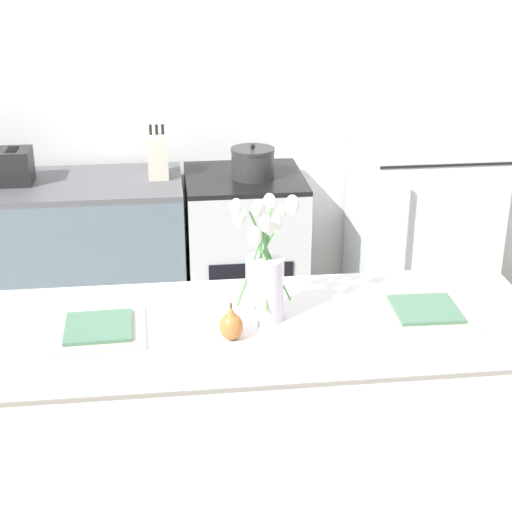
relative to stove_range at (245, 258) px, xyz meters
The scene contains 12 objects.
back_wall 0.98m from the stove_range, 104.01° to the left, with size 5.20×0.08×2.70m.
kitchen_island 1.60m from the stove_range, 93.58° to the right, with size 1.80×0.66×0.92m.
back_counter 1.16m from the stove_range, behind, with size 1.68×0.60×0.91m.
stove_range is the anchor object (origin of this frame).
refrigerator 1.02m from the stove_range, ahead, with size 0.68×0.67×1.66m.
flower_vase 1.71m from the stove_range, 93.74° to the right, with size 0.21×0.17×0.42m.
pear_figurine 1.80m from the stove_range, 97.30° to the right, with size 0.07×0.07×0.12m.
plate_setting_left 1.80m from the stove_range, 111.17° to the right, with size 0.30×0.30×0.02m.
plate_setting_right 1.74m from the stove_range, 75.24° to the right, with size 0.30×0.30×0.02m.
toaster 1.30m from the stove_range, behind, with size 0.28×0.18×0.17m.
cooking_pot 0.54m from the stove_range, 40.20° to the right, with size 0.22×0.22×0.18m.
knife_block 0.72m from the stove_range, behind, with size 0.10×0.14×0.27m.
Camera 1 is at (-0.29, -2.22, 2.09)m, focal length 55.00 mm.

